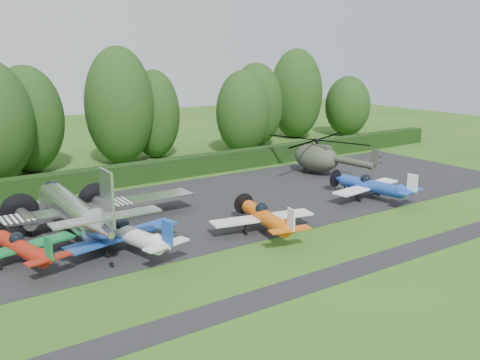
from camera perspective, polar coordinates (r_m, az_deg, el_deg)
ground at (r=34.64m, az=-0.54°, el=-7.93°), size 160.00×160.00×0.00m
apron at (r=42.84m, az=-8.01°, el=-3.74°), size 70.00×18.00×0.01m
taxiway_verge at (r=30.25m, az=5.92°, el=-11.36°), size 70.00×2.00×0.00m
hedgerow at (r=52.58m, az=-13.37°, el=-0.68°), size 90.00×1.60×2.00m
transport_plane at (r=39.42m, az=-17.36°, el=-3.17°), size 19.51×14.96×6.25m
light_plane_red at (r=35.16m, az=-22.28°, el=-6.70°), size 7.10×7.47×2.73m
light_plane_white at (r=35.17m, az=-11.84°, el=-5.66°), size 8.03×8.44×3.08m
light_plane_orange at (r=37.95m, az=2.72°, el=-4.01°), size 7.65×8.05×2.94m
light_plane_blue at (r=47.81m, az=13.87°, el=-0.61°), size 7.81×8.21×3.00m
helicopter at (r=56.39m, az=8.19°, el=2.62°), size 11.61×13.59×3.74m
sign_board at (r=65.79m, az=8.71°, el=3.54°), size 3.32×0.12×1.87m
tree_0 at (r=64.89m, az=-9.12°, el=6.94°), size 6.02×6.02×10.51m
tree_1 at (r=60.25m, az=-21.81°, el=5.98°), size 7.61×7.61×11.29m
tree_2 at (r=82.68m, az=11.41°, el=7.74°), size 6.73×6.73×8.91m
tree_4 at (r=72.02m, az=1.72°, el=8.02°), size 7.13×7.13×11.10m
tree_6 at (r=79.10m, az=5.99°, el=9.13°), size 7.64×7.64×12.92m
tree_9 at (r=66.52m, az=0.32°, el=7.22°), size 6.67×6.67×10.37m
tree_10 at (r=62.02m, az=-12.75°, el=7.72°), size 7.69×7.69×13.21m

